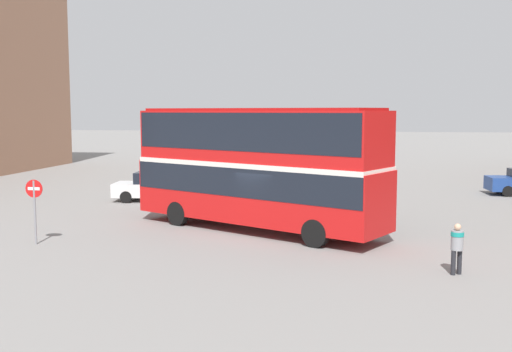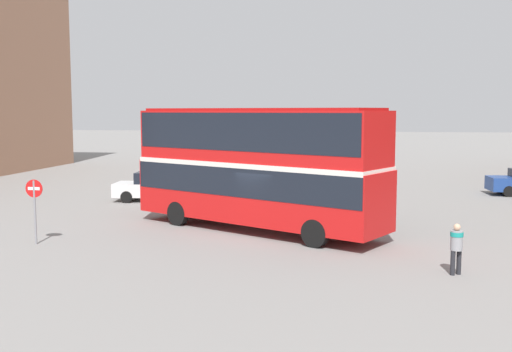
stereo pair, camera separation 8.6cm
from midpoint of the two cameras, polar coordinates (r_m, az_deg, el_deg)
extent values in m
plane|color=gray|center=(23.79, 1.19, -5.59)|extent=(240.00, 240.00, 0.00)
cube|color=red|center=(24.33, 0.10, -1.56)|extent=(10.98, 7.45, 2.28)
cube|color=red|center=(24.13, 0.10, 3.67)|extent=(10.80, 7.31, 2.17)
cube|color=black|center=(24.27, 0.10, -0.35)|extent=(10.90, 7.43, 1.12)
cube|color=black|center=(24.12, 0.10, 4.30)|extent=(10.67, 7.26, 1.48)
cube|color=silver|center=(24.20, 0.10, 1.18)|extent=(10.89, 7.42, 0.20)
cube|color=#A91111|center=(24.11, 0.10, 6.36)|extent=(10.27, 6.92, 0.10)
cylinder|color=black|center=(23.55, 8.71, -4.51)|extent=(1.05, 0.75, 1.03)
cylinder|color=black|center=(21.60, 5.75, -5.44)|extent=(1.05, 0.75, 1.03)
cylinder|color=black|center=(27.46, -3.96, -2.92)|extent=(1.05, 0.75, 1.03)
cylinder|color=black|center=(25.80, -7.34, -3.55)|extent=(1.05, 0.75, 1.03)
cylinder|color=#232328|center=(18.91, 18.35, -7.86)|extent=(0.14, 0.14, 0.75)
cylinder|color=#232328|center=(19.06, 18.88, -7.76)|extent=(0.14, 0.14, 0.75)
cylinder|color=gray|center=(18.84, 18.69, -5.83)|extent=(0.50, 0.50, 0.59)
cylinder|color=teal|center=(18.80, 18.71, -5.27)|extent=(0.53, 0.53, 0.13)
sphere|color=#D8A884|center=(18.76, 18.73, -4.63)|extent=(0.20, 0.20, 0.20)
cylinder|color=black|center=(36.96, 22.97, -1.35)|extent=(0.65, 0.27, 0.63)
cylinder|color=black|center=(38.41, 22.25, -1.05)|extent=(0.65, 0.27, 0.63)
cube|color=silver|center=(32.93, -9.55, -1.26)|extent=(4.44, 2.21, 0.72)
cube|color=black|center=(32.81, -9.28, -0.13)|extent=(2.38, 1.82, 0.60)
cylinder|color=black|center=(32.53, -12.14, -1.96)|extent=(0.65, 0.28, 0.63)
cylinder|color=black|center=(34.06, -11.41, -1.58)|extent=(0.65, 0.28, 0.63)
cylinder|color=black|center=(31.92, -7.54, -2.03)|extent=(0.65, 0.28, 0.63)
cylinder|color=black|center=(33.48, -7.01, -1.64)|extent=(0.65, 0.28, 0.63)
cylinder|color=gray|center=(23.33, -20.20, -3.27)|extent=(0.08, 0.08, 2.35)
cylinder|color=red|center=(23.20, -20.29, -1.13)|extent=(0.66, 0.03, 0.66)
cube|color=white|center=(23.20, -20.29, -1.13)|extent=(0.46, 0.04, 0.11)
camera|label=1|loc=(0.04, -89.90, 0.01)|focal=42.00mm
camera|label=2|loc=(0.04, 90.10, -0.01)|focal=42.00mm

